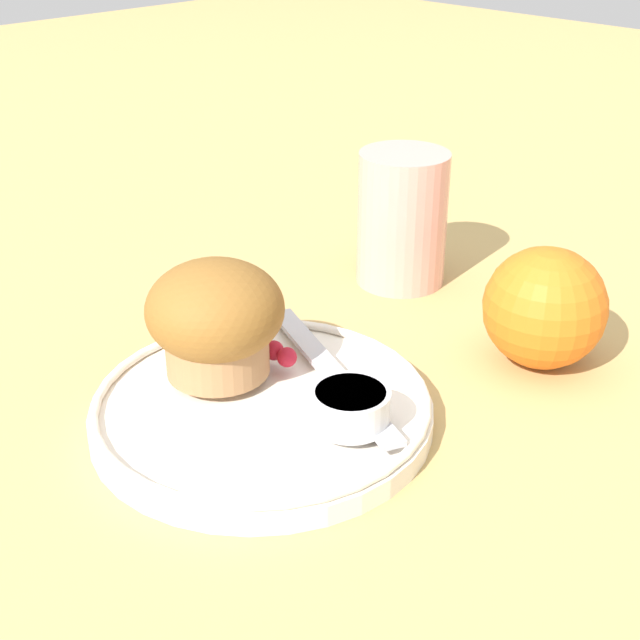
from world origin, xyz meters
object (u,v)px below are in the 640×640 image
Objects in this scene: muffin at (211,321)px; juice_glass at (402,219)px; orange_fruit at (545,308)px; butter_knife at (331,371)px.

muffin is 0.23m from juice_glass.
juice_glass is (-0.04, 0.23, -0.00)m from muffin.
orange_fruit is 0.77× the size of juice_glass.
juice_glass is at bearing 138.82° from butter_knife.
butter_knife is (0.05, 0.05, -0.04)m from muffin.
muffin is 0.23m from orange_fruit.
juice_glass reaches higher than butter_knife.
orange_fruit reaches higher than butter_knife.
juice_glass is at bearing 99.03° from muffin.
juice_glass is at bearing 167.94° from orange_fruit.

